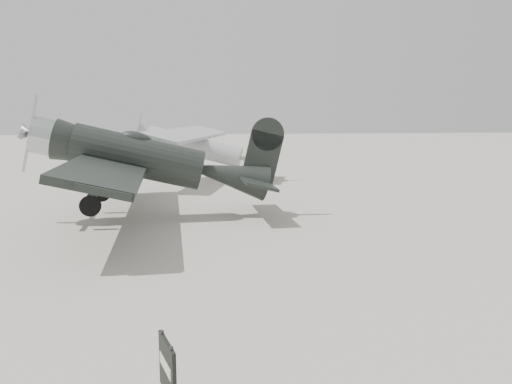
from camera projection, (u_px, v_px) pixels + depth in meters
ground at (290, 250)px, 15.07m from camera, size 160.00×160.00×0.00m
lowwing_monoplane at (150, 160)px, 19.16m from camera, size 9.60×13.38×4.33m
highwing_monoplane at (200, 143)px, 30.57m from camera, size 8.97×12.53×3.55m
sign_board at (167, 370)px, 6.77m from camera, size 0.28×0.76×1.13m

